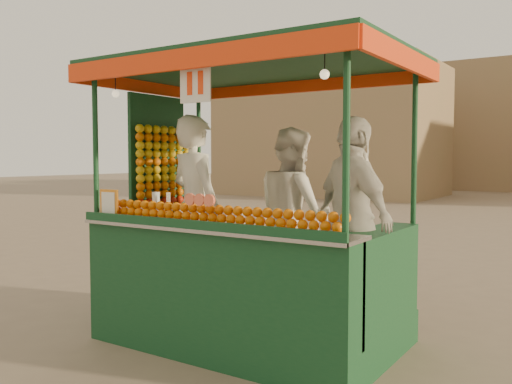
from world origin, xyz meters
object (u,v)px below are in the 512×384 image
Objects in this scene: vendor_right at (353,220)px; juice_cart at (239,252)px; vendor_left at (196,208)px; vendor_middle at (293,213)px.

juice_cart is at bearing 48.46° from vendor_right.
juice_cart is 1.57× the size of vendor_left.
juice_cart reaches higher than vendor_middle.
juice_cart reaches higher than vendor_right.
vendor_left is at bearing 172.05° from juice_cart.
vendor_middle is (0.19, 0.72, 0.33)m from juice_cart.
vendor_left reaches higher than vendor_right.
vendor_left is at bearing 40.79° from vendor_right.
vendor_middle is at bearing 75.33° from juice_cart.
juice_cart is 1.62× the size of vendor_right.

